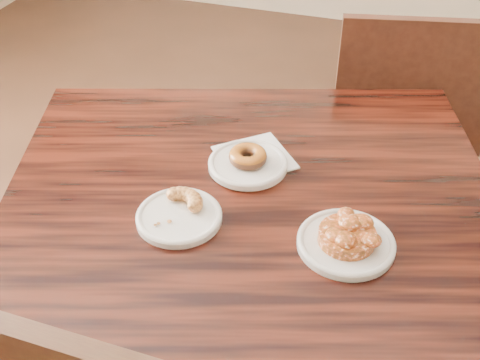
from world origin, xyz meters
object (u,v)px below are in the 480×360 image
(cafe_table, at_px, (249,342))
(chair_far, at_px, (393,130))
(glazed_donut, at_px, (248,157))
(apple_fritter, at_px, (347,234))
(cruller_fragment, at_px, (178,209))

(cafe_table, distance_m, chair_far, 0.89)
(chair_far, height_order, glazed_donut, chair_far)
(chair_far, relative_size, apple_fritter, 6.40)
(cafe_table, height_order, chair_far, chair_far)
(glazed_donut, bearing_deg, chair_far, 69.71)
(cruller_fragment, bearing_deg, apple_fritter, 4.63)
(chair_far, xyz_separation_m, apple_fritter, (-0.03, -0.88, 0.33))
(cafe_table, xyz_separation_m, chair_far, (0.21, 0.86, 0.08))
(glazed_donut, bearing_deg, cafe_table, -70.50)
(chair_far, distance_m, cruller_fragment, 1.02)
(cafe_table, xyz_separation_m, glazed_donut, (-0.05, 0.15, 0.40))
(chair_far, distance_m, apple_fritter, 0.94)
(cafe_table, bearing_deg, cruller_fragment, -177.94)
(apple_fritter, xyz_separation_m, cruller_fragment, (-0.31, -0.02, -0.00))
(glazed_donut, xyz_separation_m, apple_fritter, (0.23, -0.17, -0.00))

